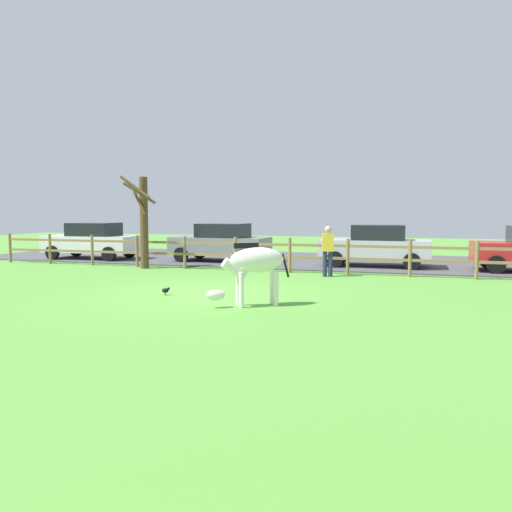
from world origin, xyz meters
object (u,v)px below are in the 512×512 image
object	(u,v)px
zebra	(253,265)
crow_on_grass	(166,290)
visitor_near_fence	(328,249)
parked_car_white	(92,240)
bare_tree	(143,220)
parked_car_silver	(376,245)
parked_car_grey	(221,242)

from	to	relation	value
zebra	crow_on_grass	distance (m)	2.76
crow_on_grass	visitor_near_fence	size ratio (longest dim) A/B	0.13
parked_car_white	bare_tree	bearing A→B (deg)	-31.00
bare_tree	parked_car_white	bearing A→B (deg)	149.00
visitor_near_fence	parked_car_silver	bearing A→B (deg)	67.71
zebra	parked_car_silver	bearing A→B (deg)	76.79
parked_car_grey	visitor_near_fence	distance (m)	5.88
crow_on_grass	visitor_near_fence	bearing A→B (deg)	55.79
zebra	parked_car_silver	xyz separation A→B (m)	(2.04, 8.69, -0.08)
zebra	visitor_near_fence	distance (m)	5.61
crow_on_grass	parked_car_white	world-z (taller)	parked_car_white
zebra	crow_on_grass	bearing A→B (deg)	164.48
parked_car_white	visitor_near_fence	xyz separation A→B (m)	(10.72, -2.62, 0.06)
zebra	parked_car_white	distance (m)	12.89
crow_on_grass	parked_car_white	size ratio (longest dim) A/B	0.05
bare_tree	parked_car_white	xyz separation A→B (m)	(-3.86, 2.32, -0.96)
zebra	visitor_near_fence	xyz separation A→B (m)	(0.76, 5.56, -0.02)
visitor_near_fence	parked_car_white	bearing A→B (deg)	166.26
parked_car_silver	parked_car_white	size ratio (longest dim) A/B	0.98
bare_tree	zebra	distance (m)	8.50
zebra	parked_car_grey	world-z (taller)	parked_car_grey
parked_car_white	crow_on_grass	bearing A→B (deg)	-45.20
crow_on_grass	parked_car_grey	bearing A→B (deg)	101.57
crow_on_grass	parked_car_white	distance (m)	10.55
visitor_near_fence	crow_on_grass	bearing A→B (deg)	-124.21
parked_car_silver	parked_car_grey	size ratio (longest dim) A/B	0.98
bare_tree	parked_car_silver	xyz separation A→B (m)	(8.14, 2.84, -0.96)
crow_on_grass	parked_car_silver	world-z (taller)	parked_car_silver
parked_car_white	zebra	bearing A→B (deg)	-39.38
crow_on_grass	parked_car_white	xyz separation A→B (m)	(-7.42, 7.47, 0.72)
bare_tree	visitor_near_fence	size ratio (longest dim) A/B	2.06
bare_tree	crow_on_grass	world-z (taller)	bare_tree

